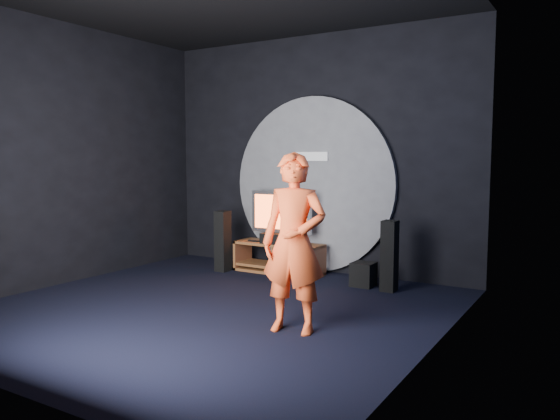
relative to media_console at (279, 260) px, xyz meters
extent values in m
plane|color=black|center=(0.34, -2.05, -0.20)|extent=(5.00, 5.00, 0.00)
cube|color=black|center=(0.34, 0.45, 1.55)|extent=(5.00, 0.04, 3.50)
cube|color=black|center=(-2.16, -2.05, 1.55)|extent=(0.04, 5.00, 3.50)
cube|color=black|center=(2.84, -2.05, 1.55)|extent=(0.04, 5.00, 3.50)
cylinder|color=#515156|center=(0.34, 0.39, 1.10)|extent=(2.60, 0.08, 2.60)
cube|color=white|center=(0.34, 0.34, 1.52)|extent=(0.55, 0.03, 0.13)
cube|color=brown|center=(-0.01, 0.00, 0.23)|extent=(1.35, 0.45, 0.04)
cube|color=brown|center=(-0.01, 0.00, -0.10)|extent=(1.31, 0.42, 0.04)
cube|color=brown|center=(-0.66, 0.00, 0.03)|extent=(0.04, 0.45, 0.45)
cube|color=brown|center=(0.65, 0.00, 0.03)|extent=(0.04, 0.45, 0.45)
cube|color=brown|center=(-0.01, 0.00, 0.07)|extent=(0.03, 0.40, 0.29)
cube|color=brown|center=(-0.01, 0.00, -0.18)|extent=(1.35, 0.45, 0.04)
cube|color=white|center=(0.37, 0.00, -0.05)|extent=(0.22, 0.16, 0.05)
cube|color=#AAA9B0|center=(-0.01, 0.07, 0.27)|extent=(0.36, 0.22, 0.04)
cylinder|color=#AAA9B0|center=(-0.01, 0.07, 0.34)|extent=(0.07, 0.07, 0.10)
cube|color=#AAA9B0|center=(-0.01, 0.07, 0.70)|extent=(1.00, 0.06, 0.62)
cube|color=#EF5521|center=(-0.01, 0.04, 0.70)|extent=(0.89, 0.01, 0.51)
cube|color=black|center=(-0.01, -0.15, 0.33)|extent=(0.40, 0.15, 0.15)
cube|color=black|center=(-0.38, -0.12, 0.27)|extent=(0.18, 0.05, 0.02)
cube|color=black|center=(-0.79, -0.34, 0.26)|extent=(0.18, 0.20, 0.91)
cube|color=black|center=(1.78, -0.23, 0.26)|extent=(0.18, 0.20, 0.91)
cube|color=black|center=(1.40, -0.15, -0.04)|extent=(0.29, 0.29, 0.32)
imported|color=#E64B1F|center=(1.54, -2.26, 0.69)|extent=(0.71, 0.53, 1.76)
camera|label=1|loc=(4.13, -6.82, 1.52)|focal=35.00mm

